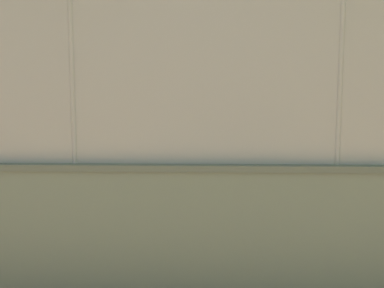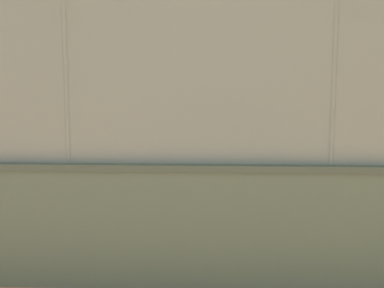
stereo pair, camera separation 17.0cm
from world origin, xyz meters
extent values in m
plane|color=tan|center=(0.00, 0.00, 0.00)|extent=(260.00, 260.00, 0.00)
cylinder|color=gray|center=(-2.46, 11.05, 2.73)|extent=(0.07, 0.07, 2.29)
cylinder|color=gray|center=(0.76, 10.94, 2.73)|extent=(0.07, 0.07, 2.29)
cylinder|color=#B2B2B2|center=(-0.46, -0.64, 0.38)|extent=(0.17, 0.17, 0.75)
cylinder|color=#B2B2B2|center=(-0.66, -0.62, 0.38)|extent=(0.17, 0.17, 0.75)
cylinder|color=white|center=(-0.56, -0.63, 1.03)|extent=(0.38, 0.38, 0.56)
cylinder|color=brown|center=(-0.26, -0.61, 1.14)|extent=(0.15, 0.54, 0.16)
cylinder|color=brown|center=(-0.81, -0.30, 1.14)|extent=(0.15, 0.54, 0.16)
sphere|color=brown|center=(-0.56, -0.63, 1.41)|extent=(0.21, 0.21, 0.21)
cylinder|color=red|center=(-0.56, -0.63, 1.50)|extent=(0.25, 0.25, 0.05)
cylinder|color=black|center=(-0.79, -0.12, 1.14)|extent=(0.07, 0.30, 0.04)
ellipsoid|color=#333338|center=(-0.76, 0.10, 1.14)|extent=(0.06, 0.30, 0.24)
cylinder|color=black|center=(-3.27, 3.19, 0.41)|extent=(0.18, 0.18, 0.83)
cylinder|color=black|center=(-3.23, 3.38, 0.41)|extent=(0.18, 0.18, 0.83)
cylinder|color=#429951|center=(-3.25, 3.28, 1.14)|extent=(0.41, 0.41, 0.61)
cylinder|color=#936B4C|center=(-3.27, 2.97, 1.26)|extent=(0.59, 0.22, 0.17)
cylinder|color=#936B4C|center=(-2.89, 3.52, 1.26)|extent=(0.59, 0.22, 0.17)
sphere|color=#936B4C|center=(-3.25, 3.28, 1.56)|extent=(0.23, 0.23, 0.23)
cylinder|color=white|center=(-3.25, 3.28, 1.66)|extent=(0.29, 0.29, 0.05)
cylinder|color=navy|center=(-2.40, -0.12, 0.36)|extent=(0.21, 0.21, 0.72)
cylinder|color=navy|center=(-2.24, -0.24, 0.36)|extent=(0.21, 0.21, 0.72)
cylinder|color=orange|center=(-2.32, -0.18, 0.98)|extent=(0.48, 0.48, 0.53)
cylinder|color=#D8AD84|center=(-2.57, -0.05, 1.09)|extent=(0.38, 0.45, 0.16)
cylinder|color=#D8AD84|center=(-2.29, -0.59, 1.09)|extent=(0.38, 0.45, 0.16)
sphere|color=#D8AD84|center=(-2.32, -0.18, 1.35)|extent=(0.20, 0.20, 0.20)
cylinder|color=red|center=(-2.32, -0.18, 1.43)|extent=(0.30, 0.30, 0.05)
sphere|color=yellow|center=(-0.57, 0.83, 0.09)|extent=(0.19, 0.19, 0.19)
camera|label=1|loc=(-0.66, 17.14, 2.67)|focal=47.30mm
camera|label=2|loc=(-0.83, 17.14, 2.67)|focal=47.30mm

